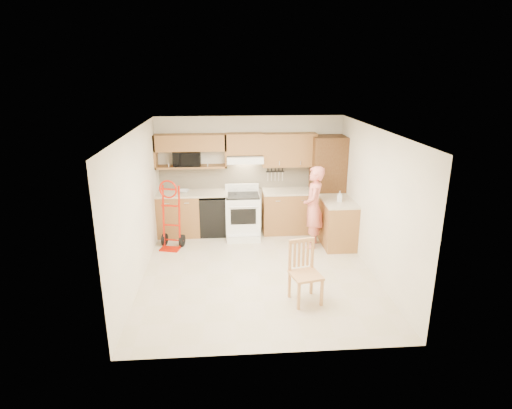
{
  "coord_description": "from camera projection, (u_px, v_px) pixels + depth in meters",
  "views": [
    {
      "loc": [
        -0.55,
        -6.73,
        3.4
      ],
      "look_at": [
        0.0,
        0.5,
        1.1
      ],
      "focal_mm": 29.62,
      "sensor_mm": 36.0,
      "label": 1
    }
  ],
  "objects": [
    {
      "name": "dishwasher",
      "position": [
        214.0,
        215.0,
        9.13
      ],
      "size": [
        0.6,
        0.6,
        0.85
      ],
      "primitive_type": "cube",
      "color": "black",
      "rests_on": "ground"
    },
    {
      "name": "countertop_left",
      "position": [
        192.0,
        193.0,
        8.95
      ],
      "size": [
        1.5,
        0.63,
        0.04
      ],
      "primitive_type": "cube",
      "color": "#B9A891",
      "rests_on": "lower_cab_left"
    },
    {
      "name": "ceiling",
      "position": [
        258.0,
        130.0,
        6.7
      ],
      "size": [
        4.0,
        4.5,
        0.02
      ],
      "primitive_type": "cube",
      "color": "white",
      "rests_on": "ground"
    },
    {
      "name": "wall_front",
      "position": [
        274.0,
        263.0,
        4.94
      ],
      "size": [
        4.0,
        0.02,
        2.5
      ],
      "primitive_type": "cube",
      "color": "#F5ECCC",
      "rests_on": "ground"
    },
    {
      "name": "bowl",
      "position": [
        184.0,
        191.0,
        8.92
      ],
      "size": [
        0.27,
        0.27,
        0.06
      ],
      "primitive_type": "imported",
      "rotation": [
        0.0,
        0.0,
        -0.19
      ],
      "color": "white",
      "rests_on": "countertop_left"
    },
    {
      "name": "pantry_tall",
      "position": [
        327.0,
        185.0,
        9.12
      ],
      "size": [
        0.7,
        0.6,
        2.1
      ],
      "primitive_type": "cube",
      "color": "brown",
      "rests_on": "ground"
    },
    {
      "name": "cab_return_right",
      "position": [
        337.0,
        223.0,
        8.54
      ],
      "size": [
        0.6,
        1.0,
        0.9
      ],
      "primitive_type": "cube",
      "color": "brown",
      "rests_on": "ground"
    },
    {
      "name": "floor",
      "position": [
        258.0,
        273.0,
        7.47
      ],
      "size": [
        4.0,
        4.5,
        0.02
      ],
      "primitive_type": "cube",
      "color": "#C4B593",
      "rests_on": "ground"
    },
    {
      "name": "wall_right",
      "position": [
        375.0,
        202.0,
        7.23
      ],
      "size": [
        0.02,
        4.5,
        2.5
      ],
      "primitive_type": "cube",
      "color": "#F5ECCC",
      "rests_on": "ground"
    },
    {
      "name": "soap_bottle",
      "position": [
        340.0,
        196.0,
        8.3
      ],
      "size": [
        0.12,
        0.12,
        0.21
      ],
      "primitive_type": "imported",
      "rotation": [
        0.0,
        0.0,
        -0.32
      ],
      "color": "white",
      "rests_on": "countertop_return"
    },
    {
      "name": "countertop_right",
      "position": [
        289.0,
        191.0,
        9.1
      ],
      "size": [
        1.14,
        0.63,
        0.04
      ],
      "primitive_type": "cube",
      "color": "#B9A891",
      "rests_on": "lower_cab_right"
    },
    {
      "name": "lower_cab_right",
      "position": [
        289.0,
        212.0,
        9.24
      ],
      "size": [
        1.14,
        0.6,
        0.9
      ],
      "primitive_type": "cube",
      "color": "brown",
      "rests_on": "ground"
    },
    {
      "name": "upper_shelf_mw",
      "position": [
        191.0,
        167.0,
        8.91
      ],
      "size": [
        1.5,
        0.33,
        0.04
      ],
      "primitive_type": "cube",
      "color": "brown",
      "rests_on": "wall_back"
    },
    {
      "name": "microwave",
      "position": [
        187.0,
        158.0,
        8.85
      ],
      "size": [
        0.57,
        0.39,
        0.31
      ],
      "primitive_type": "imported",
      "rotation": [
        0.0,
        0.0,
        -0.0
      ],
      "color": "black",
      "rests_on": "upper_shelf_mw"
    },
    {
      "name": "hand_truck",
      "position": [
        170.0,
        218.0,
        8.3
      ],
      "size": [
        0.59,
        0.56,
        1.26
      ],
      "primitive_type": null,
      "rotation": [
        0.0,
        0.0,
        -0.25
      ],
      "color": "red",
      "rests_on": "ground"
    },
    {
      "name": "range",
      "position": [
        243.0,
        212.0,
        8.94
      ],
      "size": [
        0.73,
        0.96,
        1.07
      ],
      "primitive_type": null,
      "color": "white",
      "rests_on": "ground"
    },
    {
      "name": "dining_chair",
      "position": [
        306.0,
        273.0,
        6.38
      ],
      "size": [
        0.53,
        0.56,
        0.97
      ],
      "primitive_type": null,
      "rotation": [
        0.0,
        0.0,
        0.23
      ],
      "color": "tan",
      "rests_on": "ground"
    },
    {
      "name": "knife_strip",
      "position": [
        275.0,
        174.0,
        9.22
      ],
      "size": [
        0.4,
        0.05,
        0.29
      ],
      "primitive_type": null,
      "color": "black",
      "rests_on": "backsplash"
    },
    {
      "name": "backsplash",
      "position": [
        250.0,
        176.0,
        9.22
      ],
      "size": [
        3.92,
        0.03,
        0.55
      ],
      "primitive_type": "cube",
      "color": "beige",
      "rests_on": "wall_back"
    },
    {
      "name": "person",
      "position": [
        313.0,
        207.0,
        8.33
      ],
      "size": [
        0.54,
        0.68,
        1.65
      ],
      "primitive_type": "imported",
      "rotation": [
        0.0,
        0.0,
        -1.83
      ],
      "color": "#E87768",
      "rests_on": "ground"
    },
    {
      "name": "upper_cab_center",
      "position": [
        245.0,
        144.0,
        8.85
      ],
      "size": [
        0.76,
        0.33,
        0.44
      ],
      "primitive_type": "cube",
      "color": "brown",
      "rests_on": "wall_back"
    },
    {
      "name": "range_hood",
      "position": [
        245.0,
        159.0,
        8.88
      ],
      "size": [
        0.76,
        0.46,
        0.14
      ],
      "primitive_type": "cube",
      "color": "white",
      "rests_on": "wall_back"
    },
    {
      "name": "countertop_return",
      "position": [
        339.0,
        201.0,
        8.4
      ],
      "size": [
        0.63,
        1.0,
        0.04
      ],
      "primitive_type": "cube",
      "color": "#B9A891",
      "rests_on": "cab_return_right"
    },
    {
      "name": "lower_cab_left",
      "position": [
        179.0,
        215.0,
        9.07
      ],
      "size": [
        0.9,
        0.6,
        0.9
      ],
      "primitive_type": "cube",
      "color": "brown",
      "rests_on": "ground"
    },
    {
      "name": "wall_back",
      "position": [
        250.0,
        174.0,
        9.23
      ],
      "size": [
        4.0,
        0.02,
        2.5
      ],
      "primitive_type": "cube",
      "color": "#F5ECCC",
      "rests_on": "ground"
    },
    {
      "name": "upper_cab_left",
      "position": [
        190.0,
        143.0,
        8.76
      ],
      "size": [
        1.5,
        0.33,
        0.34
      ],
      "primitive_type": "cube",
      "color": "brown",
      "rests_on": "wall_back"
    },
    {
      "name": "wall_left",
      "position": [
        137.0,
        208.0,
        6.94
      ],
      "size": [
        0.02,
        4.5,
        2.5
      ],
      "primitive_type": "cube",
      "color": "#F5ECCC",
      "rests_on": "ground"
    },
    {
      "name": "upper_cab_right",
      "position": [
        289.0,
        150.0,
        8.96
      ],
      "size": [
        1.14,
        0.33,
        0.7
      ],
      "primitive_type": "cube",
      "color": "brown",
      "rests_on": "wall_back"
    }
  ]
}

